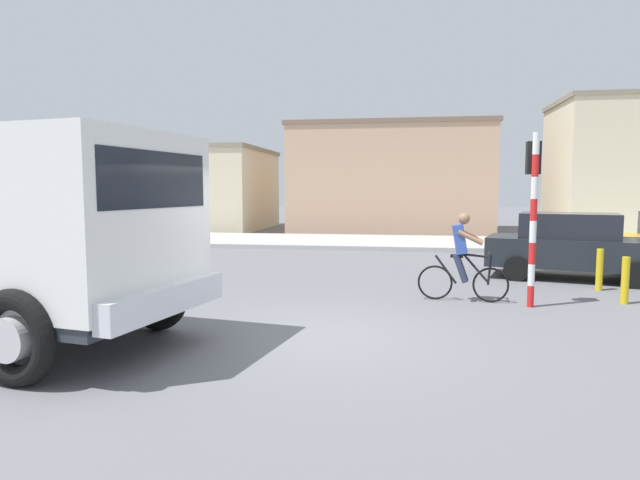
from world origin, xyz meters
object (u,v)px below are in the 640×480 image
(traffic_light_pole, at_px, (533,195))
(cyclist, at_px, (462,257))
(bollard_near, at_px, (625,280))
(bollard_far, at_px, (599,270))
(truck_foreground, at_px, (2,226))
(car_red_near, at_px, (573,246))

(traffic_light_pole, bearing_deg, cyclist, 166.82)
(bollard_near, height_order, bollard_far, same)
(traffic_light_pole, bearing_deg, truck_foreground, -154.68)
(cyclist, xyz_separation_m, car_red_near, (2.90, 3.10, -0.05))
(traffic_light_pole, relative_size, bollard_far, 3.56)
(bollard_far, bearing_deg, car_red_near, 94.96)
(truck_foreground, xyz_separation_m, cyclist, (6.66, 4.01, -0.80))
(truck_foreground, distance_m, bollard_near, 10.64)
(truck_foreground, bearing_deg, bollard_far, 30.06)
(traffic_light_pole, distance_m, bollard_near, 2.49)
(cyclist, bearing_deg, car_red_near, 46.87)
(bollard_far, bearing_deg, bollard_near, -90.00)
(bollard_near, bearing_deg, truck_foreground, -156.52)
(traffic_light_pole, xyz_separation_m, car_red_near, (1.70, 3.38, -1.25))
(traffic_light_pole, bearing_deg, car_red_near, 63.36)
(truck_foreground, xyz_separation_m, bollard_far, (9.69, 5.61, -1.22))
(bollard_near, xyz_separation_m, bollard_far, (0.00, 1.40, 0.00))
(truck_foreground, bearing_deg, car_red_near, 36.61)
(bollard_far, bearing_deg, truck_foreground, -149.94)
(truck_foreground, bearing_deg, cyclist, 31.02)
(truck_foreground, xyz_separation_m, car_red_near, (9.57, 7.11, -0.85))
(truck_foreground, distance_m, bollard_far, 11.27)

